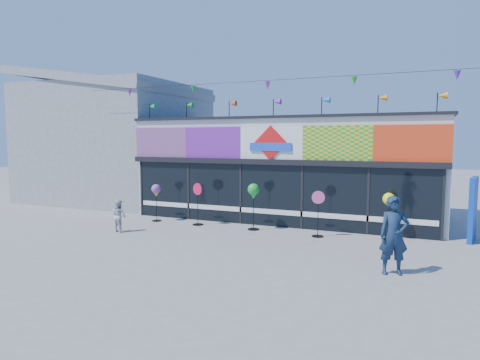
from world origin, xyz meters
The scene contains 11 objects.
ground centered at (0.00, 0.00, 0.00)m, with size 80.00×80.00×0.00m, color slate.
kite_shop centered at (0.00, 5.94, 2.05)m, with size 16.00×5.70×5.31m.
neighbour_building centered at (-10.00, 7.00, 3.20)m, with size 8.18×7.20×6.87m.
blue_sign centered at (6.65, 3.69, 1.03)m, with size 0.35×1.04×2.05m.
spinner_0 centered at (-4.46, 2.52, 1.18)m, with size 0.37×0.37×1.47m.
spinner_1 centered at (-2.58, 2.51, 0.84)m, with size 0.44×0.40×1.59m.
spinner_2 centered at (-0.34, 2.55, 1.33)m, with size 0.42×0.42×1.67m.
spinner_3 centered at (2.03, 2.38, 0.81)m, with size 0.43×0.39×1.53m.
spinner_4 centered at (4.20, 2.85, 1.22)m, with size 0.39×0.39×1.53m.
adult_man centered at (4.61, -0.82, 0.94)m, with size 0.69×0.45×1.89m, color #162945.
child centered at (-4.54, 0.38, 0.56)m, with size 0.55×0.31×1.12m, color silver.
Camera 1 is at (5.26, -11.45, 3.22)m, focal length 32.00 mm.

